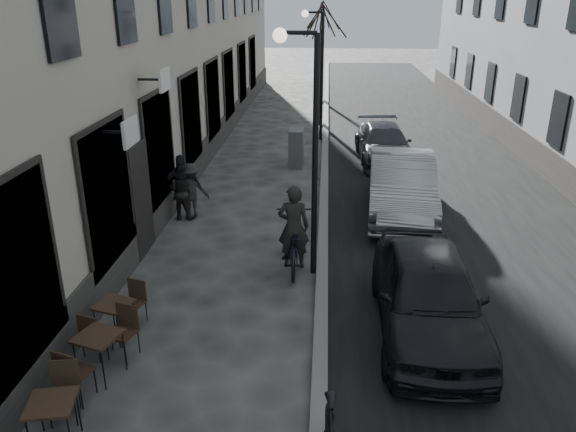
# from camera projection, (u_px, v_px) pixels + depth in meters

# --- Properties ---
(road) EXTENTS (7.30, 60.00, 0.00)m
(road) POSITION_uv_depth(u_px,v_px,m) (421.00, 154.00, 21.30)
(road) COLOR black
(road) RESTS_ON ground
(kerb) EXTENTS (0.25, 60.00, 0.12)m
(kerb) POSITION_uv_depth(u_px,v_px,m) (325.00, 151.00, 21.51)
(kerb) COLOR slate
(kerb) RESTS_ON ground
(streetlamp_near) EXTENTS (0.90, 0.28, 5.09)m
(streetlamp_near) POSITION_uv_depth(u_px,v_px,m) (307.00, 130.00, 11.11)
(streetlamp_near) COLOR black
(streetlamp_near) RESTS_ON ground
(streetlamp_far) EXTENTS (0.90, 0.28, 5.09)m
(streetlamp_far) POSITION_uv_depth(u_px,v_px,m) (318.00, 62.00, 22.24)
(streetlamp_far) COLOR black
(streetlamp_far) RESTS_ON ground
(tree_near) EXTENTS (2.40, 2.40, 5.70)m
(tree_near) POSITION_uv_depth(u_px,v_px,m) (321.00, 18.00, 24.46)
(tree_near) COLOR black
(tree_near) RESTS_ON ground
(tree_far) EXTENTS (2.40, 2.40, 5.70)m
(tree_far) POSITION_uv_depth(u_px,v_px,m) (323.00, 14.00, 30.02)
(tree_far) COLOR black
(tree_far) RESTS_ON ground
(bistro_set_a) EXTENTS (0.70, 1.52, 0.87)m
(bistro_set_a) POSITION_uv_depth(u_px,v_px,m) (54.00, 420.00, 7.40)
(bistro_set_a) COLOR black
(bistro_set_a) RESTS_ON ground
(bistro_set_b) EXTENTS (0.86, 1.58, 0.90)m
(bistro_set_b) POSITION_uv_depth(u_px,v_px,m) (100.00, 351.00, 8.79)
(bistro_set_b) COLOR black
(bistro_set_b) RESTS_ON ground
(bistro_set_c) EXTENTS (0.79, 1.44, 0.82)m
(bistro_set_c) POSITION_uv_depth(u_px,v_px,m) (115.00, 317.00, 9.80)
(bistro_set_c) COLOR black
(bistro_set_c) RESTS_ON ground
(utility_cabinet) EXTENTS (0.52, 0.90, 1.32)m
(utility_cabinet) POSITION_uv_depth(u_px,v_px,m) (296.00, 148.00, 19.56)
(utility_cabinet) COLOR #5B5B5D
(utility_cabinet) RESTS_ON ground
(bicycle) EXTENTS (0.86, 2.24, 1.16)m
(bicycle) POSITION_uv_depth(u_px,v_px,m) (293.00, 242.00, 12.35)
(bicycle) COLOR black
(bicycle) RESTS_ON ground
(cyclist_rider) EXTENTS (0.71, 0.48, 1.90)m
(cyclist_rider) POSITION_uv_depth(u_px,v_px,m) (294.00, 227.00, 12.22)
(cyclist_rider) COLOR black
(cyclist_rider) RESTS_ON ground
(pedestrian_near) EXTENTS (0.88, 0.76, 1.53)m
(pedestrian_near) POSITION_uv_depth(u_px,v_px,m) (182.00, 191.00, 15.00)
(pedestrian_near) COLOR black
(pedestrian_near) RESTS_ON ground
(pedestrian_mid) EXTENTS (1.07, 0.77, 1.49)m
(pedestrian_mid) POSITION_uv_depth(u_px,v_px,m) (191.00, 190.00, 15.10)
(pedestrian_mid) COLOR #2A2724
(pedestrian_mid) RESTS_ON ground
(pedestrian_far) EXTENTS (1.10, 0.61, 1.77)m
(pedestrian_far) POSITION_uv_depth(u_px,v_px,m) (181.00, 187.00, 14.94)
(pedestrian_far) COLOR black
(pedestrian_far) RESTS_ON ground
(car_near) EXTENTS (1.87, 4.49, 1.52)m
(car_near) POSITION_uv_depth(u_px,v_px,m) (428.00, 294.00, 9.88)
(car_near) COLOR black
(car_near) RESTS_ON ground
(car_mid) EXTENTS (2.08, 5.03, 1.62)m
(car_mid) POSITION_uv_depth(u_px,v_px,m) (401.00, 185.00, 15.31)
(car_mid) COLOR gray
(car_mid) RESTS_ON ground
(car_far) EXTENTS (2.02, 4.52, 1.29)m
(car_far) POSITION_uv_depth(u_px,v_px,m) (384.00, 144.00, 20.17)
(car_far) COLOR #33353C
(car_far) RESTS_ON ground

